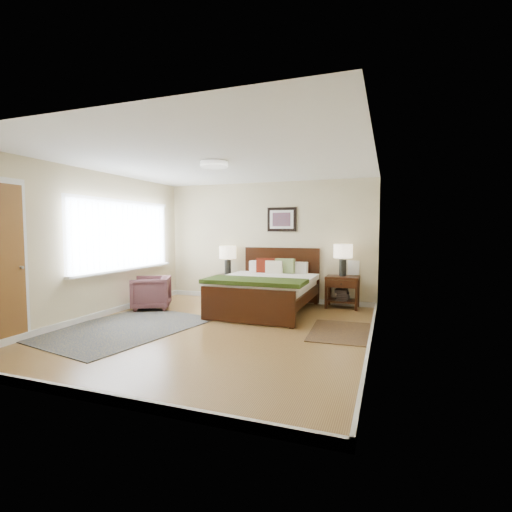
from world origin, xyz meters
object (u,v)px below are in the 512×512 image
object	(u,v)px
bed	(267,284)
rug_persian	(124,328)
lamp_left	(228,255)
armchair	(151,293)
lamp_right	(343,254)
nightstand_right	(342,289)
nightstand_left	(228,280)

from	to	relation	value
bed	rug_persian	bearing A→B (deg)	-131.85
lamp_left	armchair	distance (m)	1.80
lamp_left	lamp_right	world-z (taller)	lamp_right
lamp_right	lamp_left	bearing A→B (deg)	180.00
bed	nightstand_right	bearing A→B (deg)	31.26
lamp_right	armchair	world-z (taller)	lamp_right
nightstand_left	rug_persian	bearing A→B (deg)	-101.59
armchair	nightstand_right	bearing A→B (deg)	85.08
nightstand_right	armchair	size ratio (longest dim) A/B	0.90
rug_persian	lamp_right	bearing A→B (deg)	53.00
bed	nightstand_left	xyz separation A→B (m)	(-1.14, 0.77, -0.09)
armchair	lamp_left	bearing A→B (deg)	117.33
nightstand_left	lamp_right	world-z (taller)	lamp_right
lamp_left	bed	bearing A→B (deg)	-34.76
armchair	rug_persian	xyz separation A→B (m)	(0.45, -1.32, -0.31)
rug_persian	bed	bearing A→B (deg)	59.15
nightstand_right	rug_persian	bearing A→B (deg)	-138.13
nightstand_right	lamp_left	bearing A→B (deg)	179.70
bed	lamp_left	bearing A→B (deg)	145.24
lamp_left	lamp_right	xyz separation A→B (m)	(2.42, 0.00, 0.07)
bed	nightstand_right	size ratio (longest dim) A/B	3.34
nightstand_right	armchair	xyz separation A→B (m)	(-3.41, -1.33, -0.06)
nightstand_left	bed	bearing A→B (deg)	-34.09
nightstand_right	lamp_right	bearing A→B (deg)	90.00
bed	lamp_right	xyz separation A→B (m)	(1.28, 0.79, 0.53)
nightstand_left	lamp_right	bearing A→B (deg)	0.47
nightstand_right	armchair	bearing A→B (deg)	-158.62
nightstand_left	armchair	size ratio (longest dim) A/B	0.79
lamp_left	rug_persian	size ratio (longest dim) A/B	0.25
nightstand_right	lamp_right	world-z (taller)	lamp_right
nightstand_right	nightstand_left	bearing A→B (deg)	-179.83
bed	rug_persian	size ratio (longest dim) A/B	0.84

